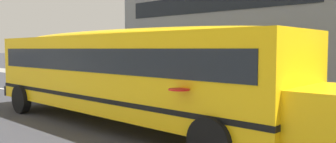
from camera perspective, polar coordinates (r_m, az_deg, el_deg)
name	(u,v)px	position (r m, az deg, el deg)	size (l,w,h in m)	color
ground_plane	(220,130)	(10.25, 8.55, -9.60)	(400.00, 400.00, 0.00)	#38383D
sidewalk_far	(311,102)	(16.69, 22.71, -4.64)	(120.00, 3.00, 0.01)	gray
lane_centreline	(220,130)	(10.25, 8.55, -9.59)	(110.00, 0.16, 0.01)	silver
school_bus	(128,69)	(10.50, -6.71, 0.40)	(13.20, 3.17, 2.95)	yellow
parked_car_teal_mid_block	(57,70)	(25.90, -17.98, 0.23)	(3.91, 1.90, 1.64)	#195B66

